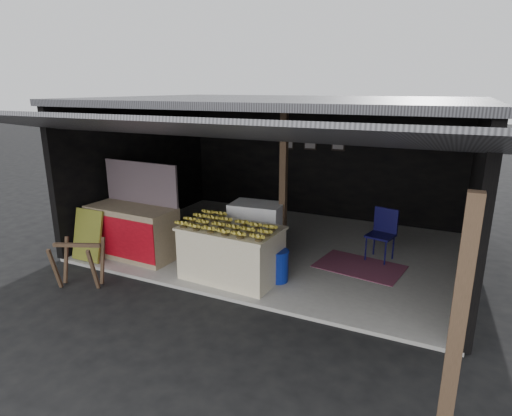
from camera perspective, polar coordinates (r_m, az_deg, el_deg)
The scene contains 13 objects.
ground at distance 6.90m, azimuth -5.00°, elevation -12.00°, with size 80.00×80.00×0.00m, color black.
concrete_slab at distance 8.94m, azimuth 3.16°, elevation -5.09°, with size 7.00×5.00×0.06m, color gray.
shophouse at distance 8.72m, azimuth 4.17°, elevation 8.42°, with size 7.40×7.29×3.02m.
banana_table at distance 7.28m, azimuth -3.30°, elevation -5.96°, with size 1.69×1.09×0.91m.
banana_pile at distance 7.09m, azimuth -3.36°, elevation -1.89°, with size 1.52×0.91×0.18m, color gold, non-canonical shape.
white_crate at distance 8.11m, azimuth 0.09°, elevation -3.03°, with size 1.01×0.73×1.07m.
neighbor_stall at distance 8.53m, azimuth -16.13°, elevation -2.73°, with size 1.76×0.85×1.79m.
green_signboard at distance 8.61m, azimuth -21.54°, elevation -3.40°, with size 0.65×0.04×0.97m, color black.
sawhorse at distance 7.65m, azimuth -22.57°, elevation -6.35°, with size 0.89×0.88×0.77m.
water_barrel at distance 7.24m, azimuth 2.94°, elevation -7.80°, with size 0.35×0.35×0.52m, color navy.
plastic_chair at distance 8.38m, azimuth 16.58°, elevation -2.79°, with size 0.55×0.55×0.97m.
magenta_rug at distance 8.09m, azimuth 13.64°, elevation -7.57°, with size 1.50×1.00×0.01m, color maroon.
picture_frames at distance 10.74m, azimuth 7.44°, elevation 8.81°, with size 1.62×0.04×0.46m.
Camera 1 is at (3.16, -5.23, 3.21)m, focal length 30.00 mm.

